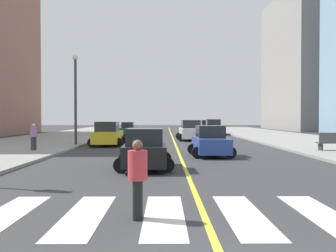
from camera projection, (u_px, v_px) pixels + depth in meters
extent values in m
cube|color=silver|center=(5.00, 215.00, 8.66)|extent=(0.90, 4.00, 0.01)
cube|color=silver|center=(85.00, 215.00, 8.67)|extent=(0.90, 4.00, 0.01)
cube|color=silver|center=(164.00, 215.00, 8.69)|extent=(0.90, 4.00, 0.01)
cube|color=silver|center=(243.00, 215.00, 8.70)|extent=(0.90, 4.00, 0.01)
cube|color=silver|center=(322.00, 214.00, 8.72)|extent=(0.90, 4.00, 0.01)
cube|color=yellow|center=(172.00, 137.00, 44.69)|extent=(0.16, 80.00, 0.01)
cube|color=gray|center=(327.00, 62.00, 70.26)|extent=(18.00, 24.00, 24.71)
cube|color=black|center=(145.00, 154.00, 16.52)|extent=(1.90, 3.98, 0.84)
cube|color=#1E2328|center=(144.00, 137.00, 16.27)|extent=(1.56, 2.01, 0.71)
cylinder|color=black|center=(165.00, 158.00, 17.78)|extent=(0.64, 0.23, 0.64)
cylinder|color=black|center=(125.00, 159.00, 17.70)|extent=(0.64, 0.23, 0.64)
cylinder|color=black|center=(167.00, 165.00, 15.35)|extent=(0.64, 0.23, 0.64)
cylinder|color=black|center=(121.00, 165.00, 15.27)|extent=(0.64, 0.23, 0.64)
cube|color=gold|center=(108.00, 137.00, 29.99)|extent=(1.96, 4.27, 0.91)
cube|color=#1E2328|center=(107.00, 127.00, 29.72)|extent=(1.64, 2.14, 0.77)
cylinder|color=black|center=(122.00, 141.00, 31.31)|extent=(0.69, 0.23, 0.69)
cylinder|color=black|center=(98.00, 141.00, 31.31)|extent=(0.69, 0.23, 0.69)
cylinder|color=black|center=(118.00, 143.00, 28.68)|extent=(0.69, 0.23, 0.69)
cylinder|color=black|center=(92.00, 143.00, 28.68)|extent=(0.69, 0.23, 0.69)
cube|color=slate|center=(213.00, 129.00, 49.22)|extent=(2.16, 4.54, 0.96)
cube|color=#1E2328|center=(213.00, 122.00, 49.47)|extent=(1.77, 2.29, 0.81)
cylinder|color=black|center=(206.00, 132.00, 47.86)|extent=(0.73, 0.26, 0.73)
cylinder|color=black|center=(223.00, 132.00, 47.81)|extent=(0.73, 0.26, 0.73)
cylinder|color=black|center=(204.00, 132.00, 50.64)|extent=(0.73, 0.26, 0.73)
cylinder|color=black|center=(220.00, 132.00, 50.59)|extent=(0.73, 0.26, 0.73)
cube|color=#2D479E|center=(211.00, 145.00, 21.97)|extent=(1.90, 3.98, 0.84)
cube|color=#1E2328|center=(210.00, 132.00, 22.18)|extent=(1.56, 2.01, 0.71)
cylinder|color=black|center=(197.00, 153.00, 20.72)|extent=(0.64, 0.23, 0.63)
cylinder|color=black|center=(231.00, 153.00, 20.80)|extent=(0.64, 0.23, 0.63)
cylinder|color=black|center=(193.00, 149.00, 23.15)|extent=(0.64, 0.23, 0.63)
cylinder|color=black|center=(222.00, 149.00, 23.23)|extent=(0.64, 0.23, 0.63)
cube|color=silver|center=(191.00, 133.00, 37.07)|extent=(2.17, 4.50, 0.95)
cube|color=#1E2328|center=(191.00, 124.00, 37.31)|extent=(1.77, 2.28, 0.80)
cylinder|color=black|center=(181.00, 138.00, 35.66)|extent=(0.73, 0.26, 0.72)
cylinder|color=black|center=(203.00, 138.00, 35.75)|extent=(0.73, 0.26, 0.72)
cylinder|color=black|center=(179.00, 136.00, 38.40)|extent=(0.73, 0.26, 0.72)
cylinder|color=black|center=(200.00, 136.00, 38.49)|extent=(0.73, 0.26, 0.72)
cube|color=#236B42|center=(128.00, 131.00, 47.66)|extent=(1.74, 3.75, 0.80)
cube|color=#1E2328|center=(128.00, 125.00, 47.42)|extent=(1.44, 1.88, 0.67)
cylinder|color=black|center=(136.00, 133.00, 48.81)|extent=(0.61, 0.20, 0.60)
cylinder|color=black|center=(122.00, 133.00, 48.82)|extent=(0.61, 0.20, 0.60)
cylinder|color=black|center=(134.00, 133.00, 46.51)|extent=(0.61, 0.20, 0.60)
cylinder|color=black|center=(120.00, 133.00, 46.52)|extent=(0.61, 0.20, 0.60)
cube|color=red|center=(207.00, 128.00, 56.72)|extent=(1.89, 4.16, 0.89)
cube|color=#1E2328|center=(207.00, 123.00, 56.95)|extent=(1.59, 2.08, 0.75)
cylinder|color=black|center=(201.00, 131.00, 55.43)|extent=(0.67, 0.22, 0.67)
cylinder|color=black|center=(215.00, 131.00, 55.45)|extent=(0.67, 0.22, 0.67)
cylinder|color=black|center=(200.00, 130.00, 58.01)|extent=(0.67, 0.22, 0.67)
cylinder|color=black|center=(212.00, 130.00, 58.03)|extent=(0.67, 0.22, 0.67)
cube|color=#47474C|center=(331.00, 143.00, 24.19)|extent=(1.84, 0.71, 0.08)
cube|color=#47474C|center=(333.00, 138.00, 23.94)|extent=(1.80, 0.21, 0.60)
cube|color=#2D2D33|center=(321.00, 147.00, 24.13)|extent=(0.14, 0.48, 0.44)
cylinder|color=black|center=(137.00, 200.00, 8.24)|extent=(0.20, 0.20, 0.86)
cylinder|color=black|center=(138.00, 199.00, 8.42)|extent=(0.20, 0.20, 0.86)
cylinder|color=#B23338|center=(138.00, 165.00, 8.32)|extent=(0.43, 0.43, 0.64)
sphere|color=brown|center=(138.00, 145.00, 8.31)|extent=(0.23, 0.23, 0.23)
cylinder|color=#38383D|center=(32.00, 144.00, 24.24)|extent=(0.19, 0.19, 0.84)
cylinder|color=#38383D|center=(35.00, 143.00, 24.35)|extent=(0.19, 0.19, 0.84)
cylinder|color=#99669E|center=(34.00, 132.00, 24.28)|extent=(0.42, 0.42, 0.63)
sphere|color=beige|center=(34.00, 125.00, 24.27)|extent=(0.23, 0.23, 0.23)
cylinder|color=#38383D|center=(76.00, 102.00, 29.54)|extent=(0.20, 0.20, 6.57)
sphere|color=silver|center=(75.00, 57.00, 29.46)|extent=(0.44, 0.44, 0.44)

